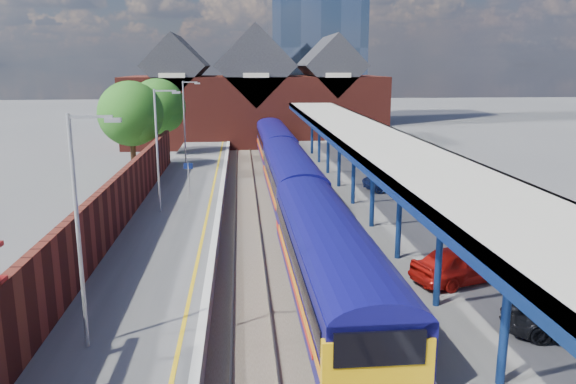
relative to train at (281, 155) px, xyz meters
name	(u,v)px	position (x,y,z in m)	size (l,w,h in m)	color
ground	(266,195)	(-1.49, -5.11, -2.12)	(240.00, 240.00, 0.00)	#5B5B5E
ballast_bed	(274,235)	(-1.49, -15.11, -2.09)	(6.00, 76.00, 0.06)	#473D33
rails	(274,233)	(-1.49, -15.11, -2.00)	(4.51, 76.00, 0.14)	slate
left_platform	(174,229)	(-6.99, -15.11, -1.62)	(5.00, 76.00, 1.00)	#565659
right_platform	(380,224)	(4.51, -15.11, -1.62)	(6.00, 76.00, 1.00)	#565659
coping_left	(217,219)	(-4.64, -15.11, -1.10)	(0.30, 76.00, 0.05)	silver
coping_right	(331,216)	(1.66, -15.11, -1.10)	(0.30, 76.00, 0.05)	silver
yellow_line	(206,220)	(-5.24, -15.11, -1.12)	(0.14, 76.00, 0.01)	yellow
train	(281,155)	(0.00, 0.00, 0.00)	(2.97, 65.93, 3.45)	#100D61
canopy	(366,136)	(3.99, -13.16, 3.13)	(4.50, 52.00, 4.48)	navy
lamp_post_b	(82,219)	(-7.86, -29.11, 2.87)	(1.48, 0.18, 7.00)	#A5A8AA
lamp_post_c	(159,143)	(-7.86, -13.11, 2.87)	(1.48, 0.18, 7.00)	#A5A8AA
lamp_post_d	(186,117)	(-7.86, 2.89, 2.87)	(1.48, 0.18, 7.00)	#A5A8AA
platform_sign	(188,176)	(-6.49, -11.11, 0.57)	(0.55, 0.08, 2.50)	#A5A8AA
brick_wall	(93,230)	(-9.59, -21.57, 0.33)	(0.35, 50.00, 3.86)	#5A1E17
station_building	(255,98)	(-1.49, 22.89, 3.33)	(30.00, 12.12, 13.78)	#5A1E17
tree_near	(133,116)	(-11.84, 0.80, 3.23)	(5.20, 5.20, 8.10)	#382314
tree_far	(159,108)	(-10.84, 8.80, 3.23)	(5.20, 5.20, 8.10)	#382314
parked_car_red	(464,264)	(5.31, -25.02, -0.39)	(1.72, 4.28, 1.46)	#A9130E
parked_car_dark	(575,317)	(7.01, -29.72, -0.49)	(1.76, 4.32, 1.26)	black
parked_car_blue	(394,182)	(7.01, -8.62, -0.56)	(1.88, 4.07, 1.13)	navy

